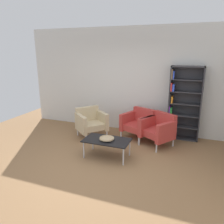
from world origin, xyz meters
TOP-DOWN VIEW (x-y plane):
  - ground_plane at (0.00, 0.00)m, footprint 8.32×8.32m
  - plaster_back_panel at (0.00, 2.46)m, footprint 6.40×0.12m
  - bookshelf_tall at (1.40, 2.26)m, footprint 0.80×0.30m
  - coffee_table_low at (-0.02, 0.55)m, footprint 1.00×0.56m
  - decorative_bowl at (-0.02, 0.55)m, footprint 0.32×0.32m
  - armchair_by_bookshelf at (0.37, 1.85)m, footprint 0.91×0.88m
  - armchair_near_window at (-0.88, 1.52)m, footprint 0.94×0.95m
  - armchair_spare_guest at (0.92, 1.61)m, footprint 0.94×0.93m

SIDE VIEW (x-z plane):
  - ground_plane at x=0.00m, z-range 0.00..0.00m
  - coffee_table_low at x=-0.02m, z-range 0.17..0.57m
  - armchair_by_bookshelf at x=0.37m, z-range 0.02..0.80m
  - armchair_near_window at x=-0.88m, z-range 0.02..0.80m
  - armchair_spare_guest at x=0.92m, z-range 0.02..0.80m
  - decorative_bowl at x=-0.02m, z-range 0.41..0.46m
  - bookshelf_tall at x=1.40m, z-range -0.01..1.89m
  - plaster_back_panel at x=0.00m, z-range 0.00..2.90m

